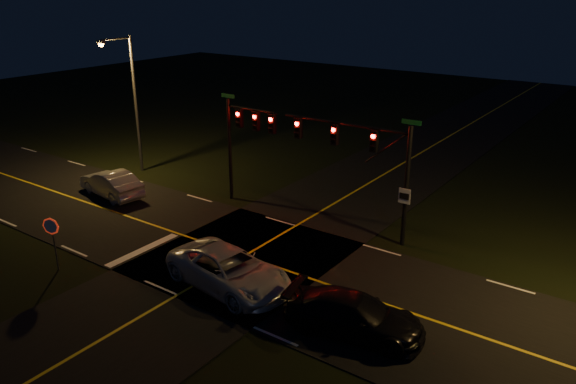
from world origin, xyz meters
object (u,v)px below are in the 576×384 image
Objects in this scene: streetlight_nw at (131,94)px; sedan_silver at (111,184)px; stop_sign at (52,233)px; signal_mast_nw at (244,132)px; pickup_white at (229,271)px; suv_dark at (355,316)px; signal_mast_ne at (363,152)px.

sedan_silver is (2.45, -4.06, -4.56)m from streetlight_nw.
stop_sign is 9.31m from sedan_silver.
sedan_silver is (-7.16, -3.92, -3.47)m from signal_mast_nw.
stop_sign is 8.09m from pickup_white.
suv_dark is (13.20, 3.40, -1.09)m from stop_sign.
signal_mast_ne is 1.19× the size of signal_mast_nw.
streetlight_nw is 14.42m from stop_sign.
signal_mast_ne is 1.38× the size of suv_dark.
streetlight_nw is 23.15m from suv_dark.
suv_dark is at bearing -34.37° from signal_mast_nw.
stop_sign is 0.42× the size of pickup_white.
streetlight_nw is 9.68m from signal_mast_nw.
signal_mast_ne is 14.77m from stop_sign.
suv_dark is at bearing -62.83° from signal_mast_ne.
pickup_white is at bearing -28.13° from streetlight_nw.
signal_mast_ne is at bearing 51.10° from stop_sign.
pickup_white is at bearing -102.73° from signal_mast_ne.
signal_mast_ne is at bearing -0.49° from streetlight_nw.
pickup_white is at bearing -54.66° from signal_mast_nw.
stop_sign is at bearing -98.11° from signal_mast_nw.
streetlight_nw is 1.20× the size of signal_mast_ne.
signal_mast_ne is at bearing -5.20° from pickup_white.
signal_mast_ne is 9.61m from suv_dark.
signal_mast_nw is 14.47m from suv_dark.
stop_sign is at bearing -55.11° from streetlight_nw.
signal_mast_ne is at bearing 16.65° from suv_dark.
signal_mast_nw is at bearing 45.11° from suv_dark.
suv_dark is at bearing 14.44° from stop_sign.
signal_mast_ne is at bearing -0.01° from signal_mast_nw.
stop_sign is (8.00, -11.47, -3.51)m from streetlight_nw.
pickup_white reaches higher than suv_dark.
signal_mast_ne is 15.61m from sedan_silver.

